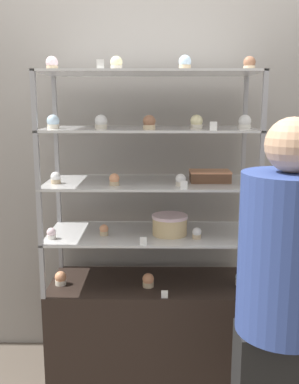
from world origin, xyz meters
The scene contains 35 objects.
ground_plane centered at (0.00, 0.00, 0.00)m, with size 20.00×20.00×0.00m, color brown.
back_wall centered at (0.00, 0.39, 1.30)m, with size 8.00×0.05×2.60m.
display_base centered at (0.00, 0.00, 0.31)m, with size 1.16×0.49×0.61m.
display_riser_lower centered at (0.00, 0.00, 0.89)m, with size 1.16×0.49×0.30m.
display_riser_middle centered at (0.00, 0.00, 1.19)m, with size 1.16×0.49×0.30m.
display_riser_upper centered at (0.00, 0.00, 1.49)m, with size 1.16×0.49×0.30m.
display_riser_top centered at (0.00, 0.00, 1.79)m, with size 1.16×0.49×0.30m.
layer_cake_centerpiece centered at (0.11, -0.03, 0.97)m, with size 0.20×0.20×0.11m.
sheet_cake_frosted centered at (0.34, 0.00, 1.24)m, with size 0.23×0.15×0.06m.
cupcake_0 centered at (-0.51, -0.05, 0.65)m, with size 0.07×0.07×0.08m.
cupcake_1 centered at (-0.01, -0.07, 0.65)m, with size 0.07×0.07×0.08m.
cupcake_2 centered at (0.53, -0.04, 0.65)m, with size 0.07×0.07×0.08m.
price_tag_0 centered at (0.08, -0.23, 0.63)m, with size 0.04×0.00×0.04m.
cupcake_3 centered at (-0.54, -0.12, 0.94)m, with size 0.05×0.05×0.06m.
cupcake_4 centered at (-0.26, -0.05, 0.94)m, with size 0.05×0.05×0.06m.
cupcake_5 centered at (0.26, -0.11, 0.94)m, with size 0.05×0.05×0.06m.
cupcake_6 centered at (0.54, -0.09, 0.94)m, with size 0.05×0.05×0.06m.
price_tag_1 centered at (-0.03, -0.23, 0.93)m, with size 0.04×0.00×0.04m.
cupcake_7 centered at (-0.51, -0.07, 1.24)m, with size 0.06×0.06×0.07m.
cupcake_8 centered at (-0.19, -0.12, 1.24)m, with size 0.06×0.06×0.07m.
cupcake_9 centered at (0.17, -0.13, 1.24)m, with size 0.06×0.06×0.07m.
cupcake_10 centered at (0.52, -0.10, 1.24)m, with size 0.06×0.06×0.07m.
price_tag_2 centered at (0.18, -0.23, 1.23)m, with size 0.04×0.00×0.04m.
cupcake_11 centered at (-0.51, -0.07, 1.54)m, with size 0.07×0.07×0.07m.
cupcake_12 centered at (-0.26, -0.08, 1.54)m, with size 0.07×0.07×0.07m.
cupcake_13 centered at (0.00, -0.13, 1.54)m, with size 0.07×0.07×0.07m.
cupcake_14 centered at (0.25, -0.07, 1.54)m, with size 0.07×0.07×0.07m.
cupcake_15 centered at (0.51, -0.08, 1.54)m, with size 0.07×0.07×0.07m.
price_tag_3 centered at (0.32, -0.23, 1.53)m, with size 0.04×0.00×0.04m.
cupcake_16 centered at (-0.51, -0.07, 1.84)m, with size 0.06×0.06×0.07m.
cupcake_17 centered at (-0.17, -0.08, 1.84)m, with size 0.06×0.06×0.07m.
cupcake_18 centered at (0.18, -0.12, 1.84)m, with size 0.06×0.06×0.07m.
cupcake_19 centered at (0.52, -0.06, 1.84)m, with size 0.06×0.06×0.07m.
price_tag_4 centered at (-0.24, -0.23, 1.83)m, with size 0.04×0.00×0.04m.
customer_figure centered at (0.54, -0.81, 0.85)m, with size 0.37×0.37×1.60m.
Camera 1 is at (0.03, -2.49, 1.65)m, focal length 42.00 mm.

